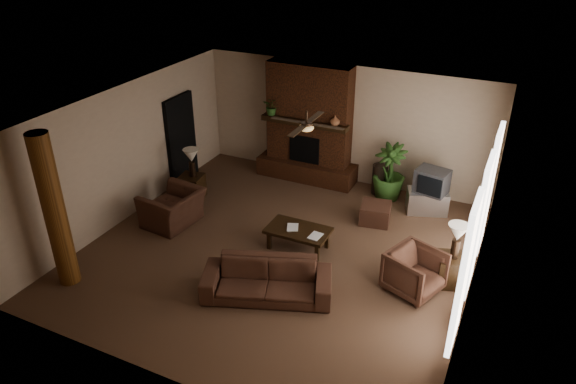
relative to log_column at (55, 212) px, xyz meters
The scene contains 23 objects.
room_shell 3.80m from the log_column, 39.13° to the left, with size 7.00×7.00×7.00m.
fireplace 6.02m from the log_column, 69.07° to the left, with size 2.40×0.70×2.80m.
windows 6.91m from the log_column, 22.11° to the left, with size 0.08×3.65×2.35m.
log_column is the anchor object (origin of this frame).
doorway 4.24m from the log_column, 96.65° to the left, with size 0.10×1.00×2.10m, color black.
ceiling_fan 4.45m from the log_column, 38.87° to the left, with size 1.35×1.35×0.37m.
sofa 3.67m from the log_column, 18.67° to the left, with size 2.16×0.63×0.84m, color #482B1F.
armchair_left 2.61m from the log_column, 78.04° to the left, with size 1.13×0.73×0.99m, color #482B1F.
armchair_right 6.10m from the log_column, 22.58° to the left, with size 0.83×0.78×0.86m, color #482B1F.
coffee_table 4.31m from the log_column, 39.46° to the left, with size 1.20×0.70×0.43m.
ottoman 6.16m from the log_column, 44.84° to the left, with size 0.60×0.60×0.40m, color #482B1F.
tv_stand 7.39m from the log_column, 44.94° to the left, with size 0.85×0.50×0.50m, color silver.
tv 7.33m from the log_column, 44.43° to the left, with size 0.73×0.64×0.52m.
floor_vase 6.89m from the log_column, 54.41° to the left, with size 0.34×0.34×0.77m.
floor_plant 6.94m from the log_column, 52.01° to the left, with size 0.73×1.29×0.73m, color #335A24.
side_table_left 3.68m from the log_column, 86.58° to the left, with size 0.50×0.50×0.55m, color black.
lamp_left 3.55m from the log_column, 85.87° to the left, with size 0.41×0.41×0.65m.
side_table_right 6.81m from the log_column, 24.68° to the left, with size 0.50×0.50×0.55m, color black.
lamp_right 6.72m from the log_column, 24.56° to the left, with size 0.41×0.41×0.65m.
mantel_plant 5.54m from the log_column, 76.14° to the left, with size 0.38×0.42×0.33m, color #335A24.
mantel_vase 6.09m from the log_column, 61.49° to the left, with size 0.22×0.23×0.22m, color #925A3A.
book_a 4.07m from the log_column, 40.76° to the left, with size 0.22×0.03×0.29m, color #999999.
book_b 4.44m from the log_column, 35.98° to the left, with size 0.21×0.02×0.29m, color #999999.
Camera 1 is at (3.80, -7.64, 5.81)m, focal length 33.22 mm.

